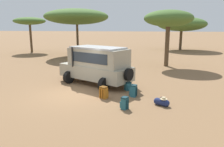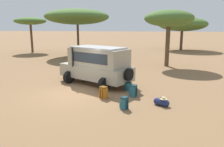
% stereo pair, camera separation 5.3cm
% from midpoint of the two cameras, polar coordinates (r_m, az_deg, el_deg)
% --- Properties ---
extents(ground_plane, '(320.00, 320.00, 0.00)m').
position_cam_midpoint_polar(ground_plane, '(12.39, -10.14, -5.36)').
color(ground_plane, olive).
extents(safari_vehicle, '(5.34, 3.96, 2.44)m').
position_cam_midpoint_polar(safari_vehicle, '(14.10, -3.88, 2.35)').
color(safari_vehicle, gray).
rests_on(safari_vehicle, ground_plane).
extents(backpack_beside_front_wheel, '(0.47, 0.49, 0.51)m').
position_cam_midpoint_polar(backpack_beside_front_wheel, '(12.92, 4.30, -3.33)').
color(backpack_beside_front_wheel, '#235B6B').
rests_on(backpack_beside_front_wheel, ground_plane).
extents(backpack_cluster_center, '(0.48, 0.49, 0.63)m').
position_cam_midpoint_polar(backpack_cluster_center, '(11.49, -2.07, -4.98)').
color(backpack_cluster_center, '#B26619').
rests_on(backpack_cluster_center, ground_plane).
extents(backpack_near_rear_wheel, '(0.43, 0.39, 0.65)m').
position_cam_midpoint_polar(backpack_near_rear_wheel, '(11.78, 5.74, -4.55)').
color(backpack_near_rear_wheel, '#235B6B').
rests_on(backpack_near_rear_wheel, ground_plane).
extents(backpack_outermost, '(0.41, 0.38, 0.58)m').
position_cam_midpoint_polar(backpack_outermost, '(10.03, 3.39, -7.75)').
color(backpack_outermost, '#235B6B').
rests_on(backpack_outermost, ground_plane).
extents(duffel_bag_low_black_case, '(0.74, 0.56, 0.44)m').
position_cam_midpoint_polar(duffel_bag_low_black_case, '(10.74, 12.93, -7.28)').
color(duffel_bag_low_black_case, navy).
rests_on(duffel_bag_low_black_case, ground_plane).
extents(acacia_tree_far_left, '(4.48, 4.48, 5.01)m').
position_cam_midpoint_polar(acacia_tree_far_left, '(34.17, -20.53, 12.65)').
color(acacia_tree_far_left, brown).
rests_on(acacia_tree_far_left, ground_plane).
extents(acacia_tree_left_mid, '(7.93, 8.68, 5.87)m').
position_cam_midpoint_polar(acacia_tree_left_mid, '(28.65, -8.98, 14.43)').
color(acacia_tree_left_mid, brown).
rests_on(acacia_tree_left_mid, ground_plane).
extents(acacia_tree_centre_back, '(4.47, 4.02, 5.19)m').
position_cam_midpoint_polar(acacia_tree_centre_back, '(21.16, 14.71, 13.64)').
color(acacia_tree_centre_back, brown).
rests_on(acacia_tree_centre_back, ground_plane).
extents(acacia_tree_right_mid, '(7.64, 7.13, 5.18)m').
position_cam_midpoint_polar(acacia_tree_right_mid, '(36.98, 17.96, 12.16)').
color(acacia_tree_right_mid, brown).
rests_on(acacia_tree_right_mid, ground_plane).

